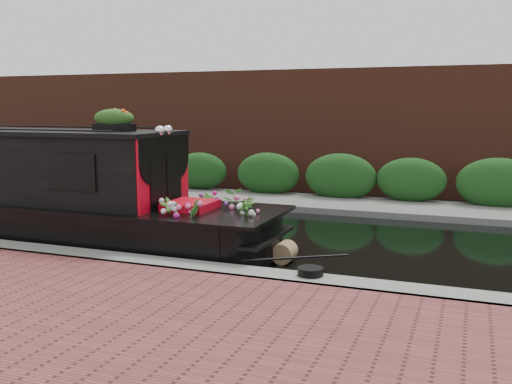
% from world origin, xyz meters
% --- Properties ---
extents(ground, '(80.00, 80.00, 0.00)m').
position_xyz_m(ground, '(0.00, 0.00, 0.00)').
color(ground, black).
rests_on(ground, ground).
extents(near_bank_coping, '(40.00, 0.60, 0.50)m').
position_xyz_m(near_bank_coping, '(0.00, -3.30, 0.00)').
color(near_bank_coping, slate).
rests_on(near_bank_coping, ground).
extents(far_bank_path, '(40.00, 2.40, 0.34)m').
position_xyz_m(far_bank_path, '(0.00, 4.20, 0.00)').
color(far_bank_path, slate).
rests_on(far_bank_path, ground).
extents(far_hedge, '(40.00, 1.10, 2.80)m').
position_xyz_m(far_hedge, '(0.00, 5.10, 0.00)').
color(far_hedge, '#184216').
rests_on(far_hedge, ground).
extents(far_brick_wall, '(40.00, 1.00, 8.00)m').
position_xyz_m(far_brick_wall, '(0.00, 7.20, 0.00)').
color(far_brick_wall, '#582A1D').
rests_on(far_brick_wall, ground).
extents(rope_fender, '(0.38, 0.43, 0.38)m').
position_xyz_m(rope_fender, '(2.73, -1.76, 0.19)').
color(rope_fender, olive).
rests_on(rope_fender, ground).
extents(coiled_mooring_rope, '(0.40, 0.40, 0.12)m').
position_xyz_m(coiled_mooring_rope, '(3.60, -3.17, 0.31)').
color(coiled_mooring_rope, black).
rests_on(coiled_mooring_rope, near_bank_coping).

